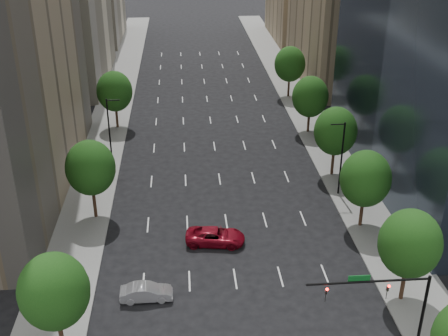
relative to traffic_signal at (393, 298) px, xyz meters
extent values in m
cube|color=slate|center=(-26.03, 30.00, -5.10)|extent=(6.00, 200.00, 0.15)
cube|color=slate|center=(4.97, 30.00, -5.10)|extent=(6.00, 200.00, 0.15)
cube|color=beige|center=(-35.53, 106.00, 3.83)|extent=(14.00, 26.00, 18.00)
cube|color=#8C7759|center=(14.47, 103.00, 2.83)|extent=(14.00, 26.00, 16.00)
cylinder|color=#382316|center=(3.47, 6.00, -3.17)|extent=(0.36, 0.36, 4.00)
ellipsoid|color=#10370F|center=(3.47, 6.00, 0.59)|extent=(5.20, 5.20, 5.98)
cylinder|color=#382316|center=(3.47, 18.00, -3.22)|extent=(0.36, 0.36, 3.90)
ellipsoid|color=#10370F|center=(3.47, 18.00, 0.44)|extent=(5.20, 5.20, 5.98)
cylinder|color=#382316|center=(3.47, 30.00, -3.12)|extent=(0.36, 0.36, 4.10)
ellipsoid|color=#10370F|center=(3.47, 30.00, 0.73)|extent=(5.20, 5.20, 5.98)
cylinder|color=#382316|center=(3.47, 44.00, -3.27)|extent=(0.36, 0.36, 3.80)
ellipsoid|color=#10370F|center=(3.47, 44.00, 0.30)|extent=(5.20, 5.20, 5.98)
cylinder|color=#382316|center=(3.47, 60.00, -3.17)|extent=(0.36, 0.36, 4.00)
ellipsoid|color=#10370F|center=(3.47, 60.00, 0.59)|extent=(5.20, 5.20, 5.98)
cylinder|color=#382316|center=(-24.53, 2.00, -3.17)|extent=(0.36, 0.36, 4.00)
ellipsoid|color=#10370F|center=(-24.53, 2.00, 0.59)|extent=(5.20, 5.20, 5.98)
cylinder|color=#382316|center=(-24.53, 22.00, -3.10)|extent=(0.36, 0.36, 4.15)
ellipsoid|color=#10370F|center=(-24.53, 22.00, 0.80)|extent=(5.20, 5.20, 5.98)
cylinder|color=#382316|center=(-24.53, 48.00, -3.20)|extent=(0.36, 0.36, 3.95)
ellipsoid|color=#10370F|center=(-24.53, 48.00, 0.52)|extent=(5.20, 5.20, 5.98)
cylinder|color=black|center=(2.97, 25.00, -0.67)|extent=(0.20, 0.20, 9.00)
cylinder|color=black|center=(2.17, 25.00, 3.63)|extent=(1.60, 0.14, 0.14)
cylinder|color=black|center=(-24.03, 35.00, -0.67)|extent=(0.20, 0.20, 9.00)
cylinder|color=black|center=(-23.23, 35.00, 3.63)|extent=(1.60, 0.14, 0.14)
cylinder|color=black|center=(2.47, 0.00, -1.67)|extent=(0.24, 0.24, 7.00)
cylinder|color=black|center=(-2.03, 0.00, 1.63)|extent=(9.00, 0.18, 0.18)
imported|color=black|center=(-0.53, 0.00, 1.08)|extent=(0.18, 0.22, 1.10)
imported|color=black|center=(-5.03, 0.00, 1.08)|extent=(0.18, 0.22, 1.10)
sphere|color=#FF0C07|center=(-0.53, -0.18, 1.28)|extent=(0.20, 0.20, 0.20)
sphere|color=#FF0C07|center=(-5.03, -0.18, 1.28)|extent=(0.20, 0.20, 0.20)
cube|color=#0C591E|center=(-2.73, 0.00, 1.98)|extent=(1.60, 0.06, 0.45)
imported|color=#A7A7AD|center=(-18.44, 7.74, -4.43)|extent=(4.55, 1.66, 1.49)
imported|color=maroon|center=(-11.95, 15.94, -4.35)|extent=(6.22, 3.50, 1.64)
camera|label=1|loc=(-14.83, -31.65, 26.57)|focal=45.36mm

